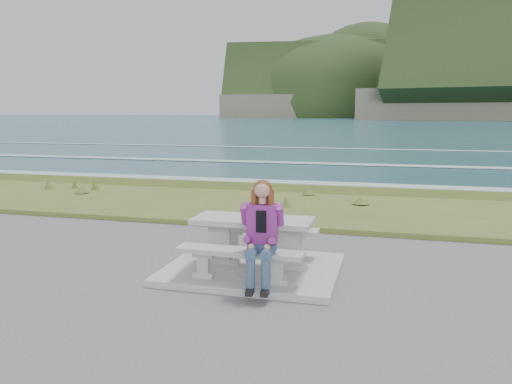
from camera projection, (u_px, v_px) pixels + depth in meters
concrete_slab at (253, 269)px, 7.66m from camera, size 2.60×2.10×0.10m
picnic_table at (253, 229)px, 7.56m from camera, size 1.80×0.75×0.75m
bench_landward at (240, 256)px, 6.92m from camera, size 1.80×0.35×0.45m
bench_seaward at (264, 233)px, 8.26m from camera, size 1.80×0.35×0.45m
grass_verge at (306, 211)px, 12.43m from camera, size 160.00×4.50×0.22m
shore_drop at (321, 193)px, 15.20m from camera, size 160.00×0.80×2.20m
ocean at (356, 178)px, 31.88m from camera, size 1600.00×1600.00×0.09m
seated_woman at (261, 248)px, 6.68m from camera, size 0.47×0.75×1.43m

